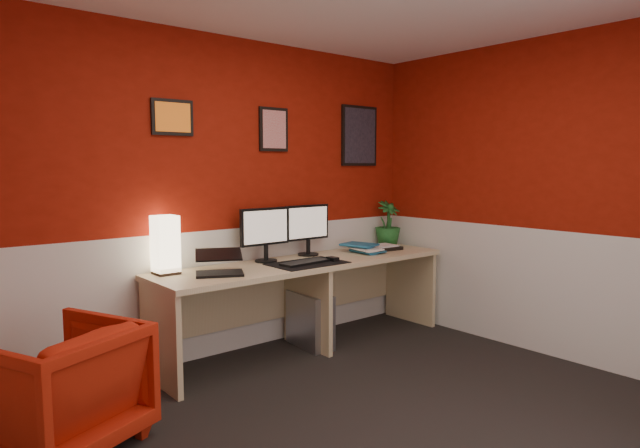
{
  "coord_description": "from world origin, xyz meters",
  "views": [
    {
      "loc": [
        -2.12,
        -2.06,
        1.5
      ],
      "look_at": [
        0.6,
        1.21,
        1.05
      ],
      "focal_mm": 30.9,
      "sensor_mm": 36.0,
      "label": 1
    }
  ],
  "objects": [
    {
      "name": "ground",
      "position": [
        0.0,
        0.0,
        0.0
      ],
      "size": [
        4.0,
        3.5,
        0.01
      ],
      "primitive_type": "cube",
      "color": "black",
      "rests_on": "ground"
    },
    {
      "name": "wall_back",
      "position": [
        0.0,
        1.75,
        1.25
      ],
      "size": [
        4.0,
        0.01,
        2.5
      ],
      "primitive_type": "cube",
      "color": "maroon",
      "rests_on": "ground"
    },
    {
      "name": "wall_right",
      "position": [
        2.0,
        0.0,
        1.25
      ],
      "size": [
        0.01,
        3.5,
        2.5
      ],
      "primitive_type": "cube",
      "color": "maroon",
      "rests_on": "ground"
    },
    {
      "name": "wainscot_back",
      "position": [
        0.0,
        1.75,
        0.5
      ],
      "size": [
        4.0,
        0.01,
        1.0
      ],
      "primitive_type": "cube",
      "color": "silver",
      "rests_on": "ground"
    },
    {
      "name": "wainscot_right",
      "position": [
        2.0,
        0.0,
        0.5
      ],
      "size": [
        0.01,
        3.5,
        1.0
      ],
      "primitive_type": "cube",
      "color": "silver",
      "rests_on": "ground"
    },
    {
      "name": "desk",
      "position": [
        0.63,
        1.41,
        0.36
      ],
      "size": [
        2.6,
        0.65,
        0.73
      ],
      "primitive_type": "cube",
      "color": "#C9B381",
      "rests_on": "ground"
    },
    {
      "name": "shoji_lamp",
      "position": [
        -0.49,
        1.62,
        0.93
      ],
      "size": [
        0.16,
        0.16,
        0.4
      ],
      "primitive_type": "cube",
      "color": "#FFE5B2",
      "rests_on": "desk"
    },
    {
      "name": "laptop",
      "position": [
        -0.21,
        1.35,
        0.84
      ],
      "size": [
        0.4,
        0.35,
        0.22
      ],
      "primitive_type": "cube",
      "rotation": [
        0.0,
        0.0,
        -0.47
      ],
      "color": "black",
      "rests_on": "desk"
    },
    {
      "name": "monitor_left",
      "position": [
        0.35,
        1.58,
        1.02
      ],
      "size": [
        0.45,
        0.06,
        0.58
      ],
      "primitive_type": "cube",
      "color": "black",
      "rests_on": "desk"
    },
    {
      "name": "monitor_right",
      "position": [
        0.81,
        1.62,
        1.02
      ],
      "size": [
        0.45,
        0.06,
        0.58
      ],
      "primitive_type": "cube",
      "color": "black",
      "rests_on": "desk"
    },
    {
      "name": "desk_mat",
      "position": [
        0.55,
        1.3,
        0.73
      ],
      "size": [
        0.6,
        0.38,
        0.01
      ],
      "primitive_type": "cube",
      "color": "black",
      "rests_on": "desk"
    },
    {
      "name": "keyboard",
      "position": [
        0.52,
        1.29,
        0.74
      ],
      "size": [
        0.43,
        0.18,
        0.02
      ],
      "primitive_type": "cube",
      "rotation": [
        0.0,
        0.0,
        0.09
      ],
      "color": "black",
      "rests_on": "desk_mat"
    },
    {
      "name": "mouse",
      "position": [
        0.77,
        1.25,
        0.75
      ],
      "size": [
        0.06,
        0.1,
        0.03
      ],
      "primitive_type": "cube",
      "rotation": [
        0.0,
        0.0,
        -0.02
      ],
      "color": "black",
      "rests_on": "desk_mat"
    },
    {
      "name": "book_bottom",
      "position": [
        1.2,
        1.39,
        0.74
      ],
      "size": [
        0.23,
        0.29,
        0.03
      ],
      "primitive_type": "imported",
      "rotation": [
        0.0,
        0.0,
        -0.07
      ],
      "color": "#1E638B",
      "rests_on": "desk"
    },
    {
      "name": "book_middle",
      "position": [
        1.17,
        1.39,
        0.77
      ],
      "size": [
        0.24,
        0.3,
        0.02
      ],
      "primitive_type": "imported",
      "rotation": [
        0.0,
        0.0,
        -0.15
      ],
      "color": "silver",
      "rests_on": "book_bottom"
    },
    {
      "name": "book_top",
      "position": [
        1.16,
        1.43,
        0.79
      ],
      "size": [
        0.29,
        0.34,
        0.03
      ],
      "primitive_type": "imported",
      "rotation": [
        0.0,
        0.0,
        0.25
      ],
      "color": "#1E638B",
      "rests_on": "book_middle"
    },
    {
      "name": "zen_tray",
      "position": [
        1.52,
        1.44,
        0.74
      ],
      "size": [
        0.37,
        0.29,
        0.03
      ],
      "primitive_type": "cube",
      "rotation": [
        0.0,
        0.0,
        -0.11
      ],
      "color": "black",
      "rests_on": "desk"
    },
    {
      "name": "potted_plant",
      "position": [
        1.78,
        1.59,
        0.95
      ],
      "size": [
        0.25,
        0.25,
        0.43
      ],
      "primitive_type": "imported",
      "rotation": [
        0.0,
        0.0,
        0.02
      ],
      "color": "#19591E",
      "rests_on": "desk"
    },
    {
      "name": "pc_tower",
      "position": [
        0.68,
        1.43,
        0.23
      ],
      "size": [
        0.24,
        0.47,
        0.45
      ],
      "primitive_type": "cube",
      "rotation": [
        0.0,
        0.0,
        -0.09
      ],
      "color": "#99999E",
      "rests_on": "ground"
    },
    {
      "name": "armchair",
      "position": [
        -1.39,
        0.96,
        0.34
      ],
      "size": [
        0.95,
        0.96,
        0.67
      ],
      "primitive_type": "imported",
      "rotation": [
        0.0,
        0.0,
        3.55
      ],
      "color": "#AE1E0B",
      "rests_on": "ground"
    },
    {
      "name": "art_left",
      "position": [
        -0.35,
        1.74,
        1.85
      ],
      "size": [
        0.32,
        0.02,
        0.26
      ],
      "primitive_type": "cube",
      "color": "orange",
      "rests_on": "wall_back"
    },
    {
      "name": "art_center",
      "position": [
        0.54,
        1.74,
        1.8
      ],
      "size": [
        0.28,
        0.02,
        0.36
      ],
      "primitive_type": "cube",
      "color": "red",
      "rests_on": "wall_back"
    },
    {
      "name": "art_right",
      "position": [
        1.53,
        1.74,
        1.78
      ],
      "size": [
        0.44,
        0.02,
        0.56
      ],
      "primitive_type": "cube",
      "color": "black",
      "rests_on": "wall_back"
    }
  ]
}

